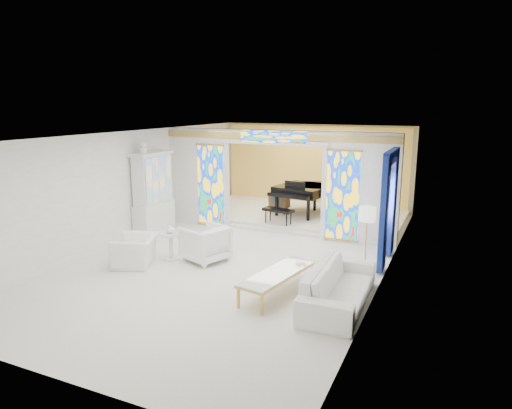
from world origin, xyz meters
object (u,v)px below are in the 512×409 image
at_px(china_cabinet, 153,194).
at_px(sofa, 339,286).
at_px(coffee_table, 278,274).
at_px(armchair_right, 205,243).
at_px(tv_console, 279,200).
at_px(armchair_left, 136,251).
at_px(grand_piano, 309,190).

height_order(china_cabinet, sofa, china_cabinet).
relative_size(china_cabinet, coffee_table, 1.26).
bearing_deg(armchair_right, china_cabinet, -100.22).
height_order(china_cabinet, armchair_right, china_cabinet).
bearing_deg(armchair_right, tv_console, -161.63).
xyz_separation_m(armchair_left, coffee_table, (3.69, -0.22, 0.08)).
height_order(sofa, tv_console, tv_console).
xyz_separation_m(coffee_table, tv_console, (-2.19, 5.67, 0.21)).
xyz_separation_m(armchair_right, coffee_table, (2.32, -1.12, -0.01)).
relative_size(armchair_left, coffee_table, 0.49).
bearing_deg(armchair_left, grand_piano, 135.37).
distance_m(china_cabinet, sofa, 6.75).
height_order(armchair_left, armchair_right, armchair_right).
xyz_separation_m(china_cabinet, tv_console, (2.76, 3.01, -0.53)).
distance_m(armchair_left, tv_console, 5.66).
height_order(sofa, grand_piano, grand_piano).
bearing_deg(china_cabinet, tv_console, 47.57).
xyz_separation_m(armchair_left, grand_piano, (2.36, 5.87, 0.62)).
xyz_separation_m(armchair_right, grand_piano, (0.99, 4.97, 0.52)).
distance_m(china_cabinet, armchair_right, 3.12).
relative_size(sofa, grand_piano, 0.85).
bearing_deg(armchair_right, armchair_left, -36.53).
height_order(coffee_table, grand_piano, grand_piano).
relative_size(armchair_right, coffee_table, 0.45).
height_order(armchair_left, tv_console, tv_console).
bearing_deg(coffee_table, tv_console, 111.13).
height_order(china_cabinet, coffee_table, china_cabinet).
bearing_deg(sofa, armchair_right, 71.00).
distance_m(grand_piano, tv_console, 1.01).
distance_m(armchair_left, grand_piano, 6.35).
bearing_deg(tv_console, armchair_right, -88.85).
bearing_deg(china_cabinet, armchair_left, -62.65).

